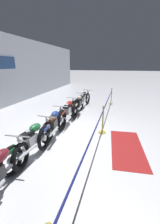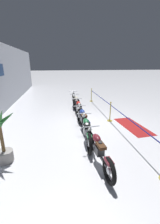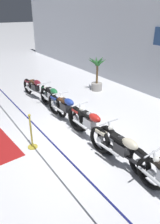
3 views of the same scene
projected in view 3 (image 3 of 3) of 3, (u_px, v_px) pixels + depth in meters
ground_plane at (64, 136)px, 6.80m from camera, size 120.00×120.00×0.00m
motorcycle_maroon_0 at (36, 89)px, 9.37m from camera, size 2.31×0.62×0.93m
motorcycle_green_1 at (52, 98)px, 8.39m from camera, size 2.33×0.62×0.95m
motorcycle_blue_2 at (66, 109)px, 7.44m from camera, size 2.35×0.62×0.96m
motorcycle_red_3 at (91, 126)px, 6.34m from camera, size 2.40×0.62×0.99m
motorcycle_cream_4 at (123, 151)px, 5.23m from camera, size 2.42×0.62×0.96m
potted_palm_left_of_row at (97, 74)px, 10.24m from camera, size 0.96×0.95×1.68m
stanchion_far_left at (15, 109)px, 6.90m from camera, size 8.81×0.28×1.05m
stanchion_mid_left at (32, 136)px, 6.08m from camera, size 0.28×0.28×1.05m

